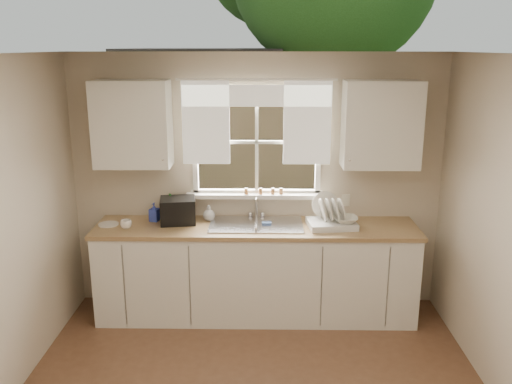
{
  "coord_description": "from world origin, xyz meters",
  "views": [
    {
      "loc": [
        0.08,
        -3.16,
        2.55
      ],
      "look_at": [
        0.0,
        1.65,
        1.25
      ],
      "focal_mm": 38.0,
      "sensor_mm": 36.0,
      "label": 1
    }
  ],
  "objects_px": {
    "cup": "(126,224)",
    "black_appliance": "(178,210)",
    "soap_bottle_a": "(170,207)",
    "dish_rack": "(331,219)"
  },
  "relations": [
    {
      "from": "cup",
      "to": "dish_rack",
      "type": "bearing_deg",
      "value": 2.18
    },
    {
      "from": "cup",
      "to": "black_appliance",
      "type": "bearing_deg",
      "value": 22.23
    },
    {
      "from": "dish_rack",
      "to": "soap_bottle_a",
      "type": "bearing_deg",
      "value": 172.63
    },
    {
      "from": "cup",
      "to": "soap_bottle_a",
      "type": "bearing_deg",
      "value": 37.77
    },
    {
      "from": "soap_bottle_a",
      "to": "black_appliance",
      "type": "xyz_separation_m",
      "value": [
        0.09,
        -0.1,
        -0.01
      ]
    },
    {
      "from": "black_appliance",
      "to": "soap_bottle_a",
      "type": "bearing_deg",
      "value": 123.41
    },
    {
      "from": "cup",
      "to": "black_appliance",
      "type": "height_order",
      "value": "black_appliance"
    },
    {
      "from": "black_appliance",
      "to": "cup",
      "type": "bearing_deg",
      "value": -165.57
    },
    {
      "from": "dish_rack",
      "to": "black_appliance",
      "type": "distance_m",
      "value": 1.46
    },
    {
      "from": "cup",
      "to": "black_appliance",
      "type": "distance_m",
      "value": 0.5
    }
  ]
}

